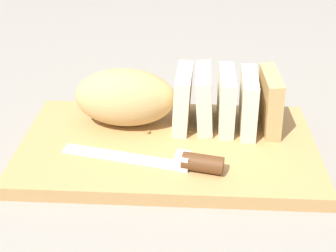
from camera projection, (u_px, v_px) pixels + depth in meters
ground_plane at (168, 153)px, 0.68m from camera, size 3.00×3.00×0.00m
cutting_board at (168, 148)px, 0.67m from camera, size 0.47×0.25×0.02m
bread_loaf at (167, 99)px, 0.69m from camera, size 0.33×0.10×0.10m
bread_knife at (183, 162)px, 0.61m from camera, size 0.24×0.07×0.03m
crumb_near_knife at (190, 132)px, 0.69m from camera, size 0.00×0.00×0.00m
crumb_near_loaf at (149, 132)px, 0.68m from camera, size 0.01×0.01×0.01m
crumb_stray_left at (185, 153)px, 0.63m from camera, size 0.01×0.01×0.01m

